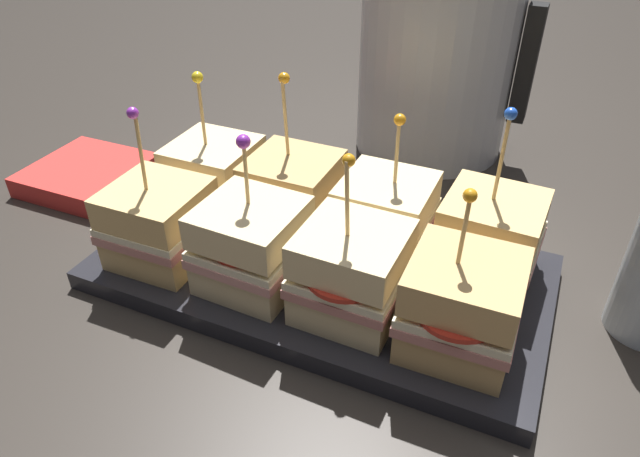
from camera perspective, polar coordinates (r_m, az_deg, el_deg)
name	(u,v)px	position (r m, az deg, el deg)	size (l,w,h in m)	color
ground_plane	(320,279)	(0.54, 0.00, -5.10)	(6.00, 6.00, 0.00)	#2D2823
serving_platter	(320,272)	(0.53, 0.00, -4.36)	(0.41, 0.21, 0.02)	#232328
sandwich_front_far_left	(159,223)	(0.54, -15.77, 0.51)	(0.09, 0.09, 0.15)	tan
sandwich_front_center_left	(252,246)	(0.49, -6.85, -1.75)	(0.09, 0.09, 0.14)	beige
sandwich_front_center_right	(352,273)	(0.46, 3.17, -4.47)	(0.09, 0.09, 0.15)	beige
sandwich_front_far_right	(461,306)	(0.44, 13.95, -7.57)	(0.09, 0.09, 0.14)	tan
sandwich_back_far_left	(215,176)	(0.60, -10.46, 5.21)	(0.08, 0.08, 0.15)	beige
sandwich_back_center_left	(293,195)	(0.55, -2.73, 3.39)	(0.08, 0.09, 0.16)	tan
sandwich_back_center_right	(385,216)	(0.53, 6.54, 1.23)	(0.08, 0.08, 0.14)	beige
sandwich_back_far_right	(489,238)	(0.51, 16.56, -0.94)	(0.09, 0.09, 0.16)	tan
kettle_steel	(437,59)	(0.75, 11.63, 16.29)	(0.21, 0.19, 0.26)	#B7BABF
napkin_stack	(88,175)	(0.73, -22.23, 5.00)	(0.12, 0.12, 0.02)	red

